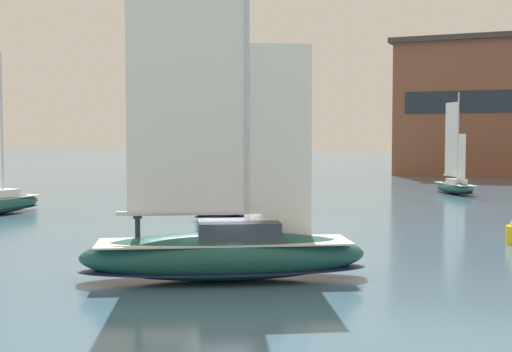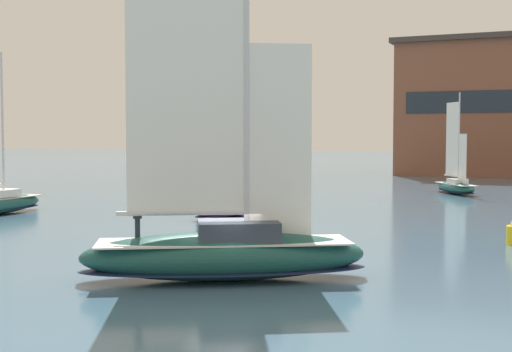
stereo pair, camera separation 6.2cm
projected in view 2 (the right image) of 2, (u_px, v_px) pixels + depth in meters
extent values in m
plane|color=#42667F|center=(224.00, 280.00, 27.00)|extent=(400.00, 400.00, 0.00)
ellipsoid|color=#194C47|center=(224.00, 256.00, 26.95)|extent=(10.88, 8.06, 1.84)
ellipsoid|color=#19234C|center=(224.00, 269.00, 26.97)|extent=(10.99, 8.14, 0.22)
cube|color=silver|center=(224.00, 242.00, 26.91)|extent=(9.51, 6.99, 0.06)
cube|color=#333D4C|center=(238.00, 231.00, 26.95)|extent=(3.69, 3.36, 0.76)
cylinder|color=silver|center=(247.00, 61.00, 26.62)|extent=(0.22, 0.22, 13.53)
cylinder|color=silver|center=(182.00, 213.00, 26.68)|extent=(4.30, 2.61, 0.18)
cube|color=white|center=(186.00, 64.00, 26.38)|extent=(3.89, 2.28, 11.09)
cube|color=white|center=(281.00, 142.00, 26.93)|extent=(2.07, 1.22, 7.44)
cylinder|color=#232838|center=(138.00, 230.00, 26.89)|extent=(0.27, 0.27, 0.85)
cylinder|color=#262628|center=(137.00, 210.00, 26.85)|extent=(0.46, 0.46, 0.65)
sphere|color=tan|center=(137.00, 198.00, 26.82)|extent=(0.24, 0.24, 0.24)
cube|color=silver|center=(1.00, 194.00, 49.61)|extent=(1.61, 2.28, 0.57)
cylinder|color=silver|center=(2.00, 125.00, 49.55)|extent=(0.16, 0.16, 10.09)
ellipsoid|color=#194C47|center=(456.00, 188.00, 66.28)|extent=(5.24, 6.69, 1.15)
ellipsoid|color=#19234C|center=(456.00, 191.00, 66.30)|extent=(5.29, 6.76, 0.14)
cube|color=silver|center=(456.00, 184.00, 66.26)|extent=(4.55, 5.85, 0.06)
cube|color=silver|center=(457.00, 181.00, 65.92)|extent=(2.13, 2.30, 0.47)
cylinder|color=silver|center=(459.00, 138.00, 65.49)|extent=(0.13, 0.13, 8.43)
cylinder|color=silver|center=(451.00, 176.00, 67.19)|extent=(1.74, 2.61, 0.11)
cube|color=white|center=(452.00, 139.00, 66.87)|extent=(1.54, 2.36, 6.91)
cube|color=white|center=(463.00, 159.00, 64.77)|extent=(0.82, 1.26, 4.64)
ellipsoid|color=maroon|center=(230.00, 207.00, 47.95)|extent=(2.98, 7.71, 1.28)
ellipsoid|color=#19234C|center=(230.00, 212.00, 47.97)|extent=(3.00, 7.79, 0.15)
cube|color=#BCB7A8|center=(230.00, 201.00, 47.93)|extent=(2.53, 6.78, 0.06)
cube|color=silver|center=(233.00, 197.00, 48.23)|extent=(1.71, 2.26, 0.53)
cylinder|color=silver|center=(234.00, 131.00, 48.17)|extent=(0.15, 0.15, 9.39)
cylinder|color=silver|center=(221.00, 191.00, 46.95)|extent=(0.53, 3.37, 0.13)
cylinder|color=white|center=(221.00, 189.00, 46.94)|extent=(0.56, 3.05, 0.20)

